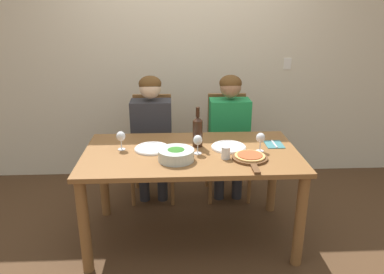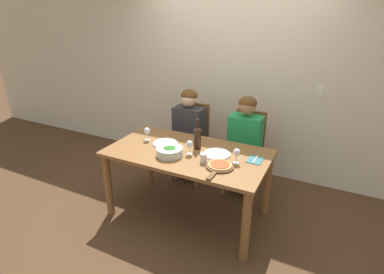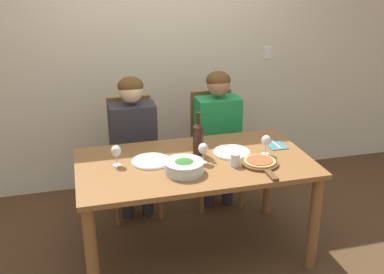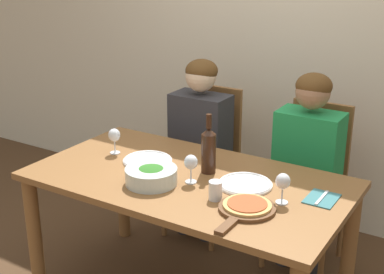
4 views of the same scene
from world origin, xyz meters
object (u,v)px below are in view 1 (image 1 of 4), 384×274
wine_bottle (198,131)px  dinner_plate_right (229,147)px  person_man (229,126)px  fork_on_napkin (274,144)px  dinner_plate_left (152,148)px  wine_glass_centre (198,141)px  chair_right (227,143)px  broccoli_bowl (176,155)px  pizza_on_board (250,158)px  chair_left (153,144)px  wine_glass_left (121,137)px  person_woman (151,128)px  water_tumbler (226,153)px  wine_glass_right (261,139)px

wine_bottle → dinner_plate_right: size_ratio=1.18×
person_man → fork_on_napkin: person_man is taller
person_man → dinner_plate_right: size_ratio=4.48×
dinner_plate_left → wine_glass_centre: size_ratio=1.83×
chair_right → broccoli_bowl: size_ratio=3.80×
wine_glass_centre → pizza_on_board: bearing=-19.1°
chair_right → fork_on_napkin: chair_right is taller
chair_left → person_man: person_man is taller
chair_left → dinner_plate_right: (0.65, -0.75, 0.24)m
chair_left → dinner_plate_right: chair_left is taller
chair_right → pizza_on_board: (0.03, -0.99, 0.25)m
chair_left → wine_glass_left: bearing=-105.1°
chair_right → broccoli_bowl: chair_right is taller
person_woman → wine_glass_centre: bearing=-62.0°
water_tumbler → wine_glass_centre: bearing=152.9°
pizza_on_board → wine_glass_centre: bearing=160.9°
wine_glass_left → wine_glass_centre: same height
chair_right → dinner_plate_left: size_ratio=3.68×
chair_right → pizza_on_board: size_ratio=2.50×
person_woman → wine_bottle: size_ratio=3.80×
dinner_plate_left → person_man: bearing=41.7°
chair_left → person_man: (0.75, -0.12, 0.21)m
chair_left → fork_on_napkin: chair_left is taller
chair_left → water_tumbler: (0.59, -0.96, 0.28)m
broccoli_bowl → wine_glass_left: size_ratio=1.77×
dinner_plate_left → water_tumbler: bearing=-20.8°
wine_bottle → person_man: bearing=59.2°
broccoli_bowl → fork_on_napkin: size_ratio=1.49×
person_woman → pizza_on_board: person_woman is taller
broccoli_bowl → fork_on_napkin: (0.80, 0.28, -0.04)m
wine_bottle → water_tumbler: wine_bottle is taller
chair_left → chair_right: size_ratio=1.00×
person_woman → water_tumbler: bearing=-54.7°
broccoli_bowl → wine_glass_right: size_ratio=1.77×
wine_glass_right → wine_glass_centre: size_ratio=1.00×
chair_right → water_tumbler: size_ratio=10.89×
broccoli_bowl → chair_right: bearing=61.9°
dinner_plate_right → wine_glass_right: size_ratio=1.83×
person_man → wine_glass_right: 0.73m
dinner_plate_right → wine_glass_centre: 0.29m
dinner_plate_left → fork_on_napkin: bearing=3.3°
wine_bottle → broccoli_bowl: bearing=-122.3°
dinner_plate_left → water_tumbler: 0.60m
pizza_on_board → fork_on_napkin: size_ratio=2.25×
chair_left → wine_glass_centre: 1.00m
dinner_plate_left → water_tumbler: (0.56, -0.21, 0.04)m
wine_bottle → broccoli_bowl: wine_bottle is taller
pizza_on_board → water_tumbler: water_tumbler is taller
chair_right → wine_bottle: (-0.34, -0.69, 0.37)m
chair_right → broccoli_bowl: (-0.52, -0.97, 0.28)m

